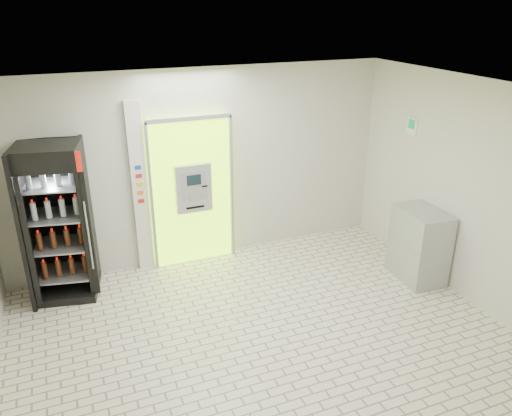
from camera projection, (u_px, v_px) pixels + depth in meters
ground at (265, 343)px, 6.10m from camera, size 6.00×6.00×0.00m
room_shell at (266, 204)px, 5.39m from camera, size 6.00×6.00×6.00m
atm_assembly at (192, 191)px, 7.64m from camera, size 1.30×0.24×2.33m
pillar at (140, 189)px, 7.35m from camera, size 0.22×0.11×2.60m
beverage_cooler at (58, 225)px, 6.77m from camera, size 0.95×0.90×2.18m
steel_cabinet at (419, 245)px, 7.33m from camera, size 0.61×0.86×1.09m
exit_sign at (412, 126)px, 7.51m from camera, size 0.02×0.22×0.26m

